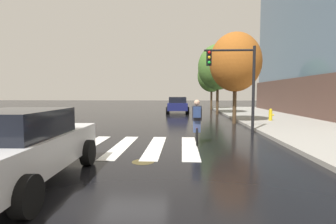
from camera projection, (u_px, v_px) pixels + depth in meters
ground_plane at (133, 147)px, 9.31m from camera, size 120.00×120.00×0.00m
crosswalk_stripes at (122, 146)px, 9.33m from camera, size 5.48×4.04×0.01m
manhole_cover at (143, 162)px, 7.23m from camera, size 0.64×0.64×0.01m
sedan_near at (19, 146)px, 5.38m from camera, size 2.32×4.68×1.59m
sedan_mid at (178, 105)px, 25.13m from camera, size 2.20×4.59×1.57m
cyclist at (197, 122)px, 9.78m from camera, size 0.37×1.71×1.69m
traffic_light_near at (236, 74)px, 12.42m from camera, size 2.47×0.28×4.20m
fire_hydrant at (271, 115)px, 16.82m from camera, size 0.33×0.22×0.78m
street_tree_near at (235, 62)px, 16.17m from camera, size 3.23×3.23×5.75m
street_tree_mid at (218, 67)px, 23.01m from camera, size 3.55×3.55×6.31m
street_tree_far at (212, 76)px, 30.27m from camera, size 3.31×3.31×5.88m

